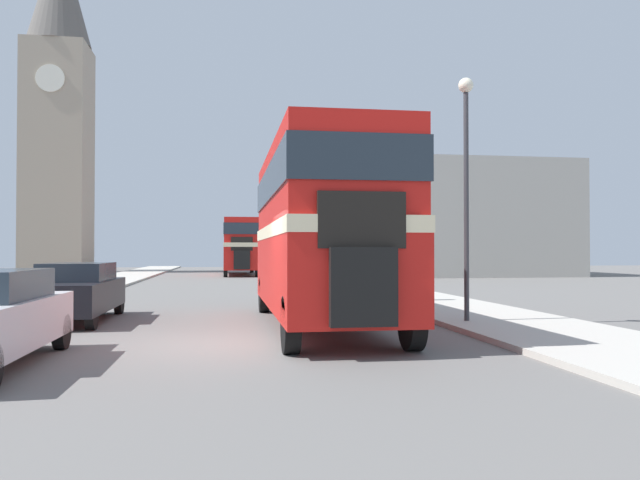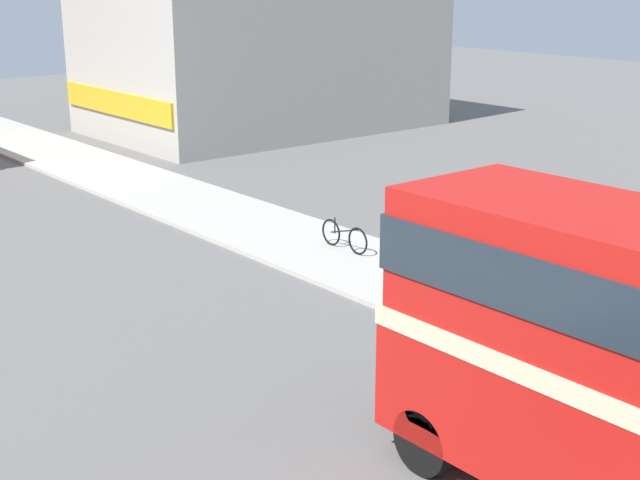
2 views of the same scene
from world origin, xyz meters
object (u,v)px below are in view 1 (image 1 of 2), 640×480
object	(u,v)px
bicycle_on_pavement	(388,281)
church_tower	(58,97)
car_parked_mid	(77,291)
street_lamp	(466,161)
bus_distant	(240,242)
pedestrian_walking	(416,271)
double_decker_bus	(320,223)

from	to	relation	value
bicycle_on_pavement	church_tower	size ratio (longest dim) A/B	0.06
car_parked_mid	street_lamp	distance (m)	10.27
bus_distant	car_parked_mid	bearing A→B (deg)	-98.80
pedestrian_walking	street_lamp	distance (m)	6.84
pedestrian_walking	bicycle_on_pavement	bearing A→B (deg)	83.69
bus_distant	street_lamp	size ratio (longest dim) A/B	1.87
double_decker_bus	bus_distant	world-z (taller)	double_decker_bus
double_decker_bus	pedestrian_walking	size ratio (longest dim) A/B	5.42
double_decker_bus	pedestrian_walking	bearing A→B (deg)	54.35
street_lamp	car_parked_mid	bearing A→B (deg)	166.04
double_decker_bus	church_tower	bearing A→B (deg)	111.76
pedestrian_walking	bus_distant	bearing A→B (deg)	100.88
street_lamp	pedestrian_walking	bearing A→B (deg)	83.60
double_decker_bus	car_parked_mid	world-z (taller)	double_decker_bus
car_parked_mid	street_lamp	xyz separation A→B (m)	(9.48, -2.36, 3.19)
bus_distant	bicycle_on_pavement	bearing A→B (deg)	-74.05
bus_distant	street_lamp	bearing A→B (deg)	-82.23
double_decker_bus	street_lamp	xyz separation A→B (m)	(3.52, -0.31, 1.49)
bicycle_on_pavement	car_parked_mid	bearing A→B (deg)	-136.48
pedestrian_walking	street_lamp	bearing A→B (deg)	-96.40
car_parked_mid	double_decker_bus	bearing A→B (deg)	-18.94
church_tower	street_lamp	bearing A→B (deg)	-64.26
car_parked_mid	pedestrian_walking	size ratio (longest dim) A/B	2.66
pedestrian_walking	street_lamp	xyz separation A→B (m)	(-0.69, -6.18, 2.85)
bus_distant	church_tower	size ratio (longest dim) A/B	0.38
bus_distant	pedestrian_walking	bearing A→B (deg)	-79.12
church_tower	double_decker_bus	bearing A→B (deg)	-68.24
bus_distant	street_lamp	world-z (taller)	street_lamp
street_lamp	double_decker_bus	bearing A→B (deg)	174.97
street_lamp	church_tower	xyz separation A→B (m)	(-19.74, 40.94, 10.89)
double_decker_bus	church_tower	size ratio (longest dim) A/B	0.32
double_decker_bus	car_parked_mid	distance (m)	6.53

